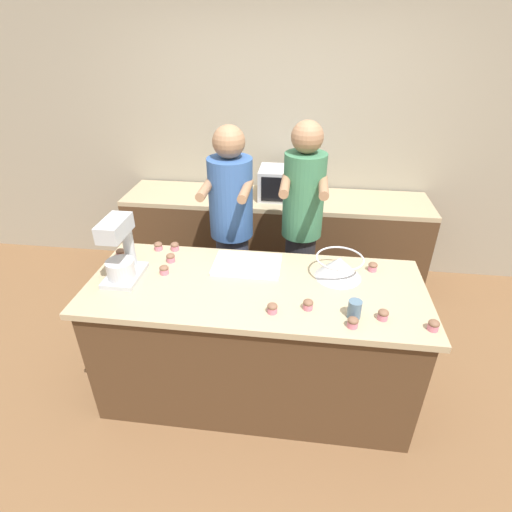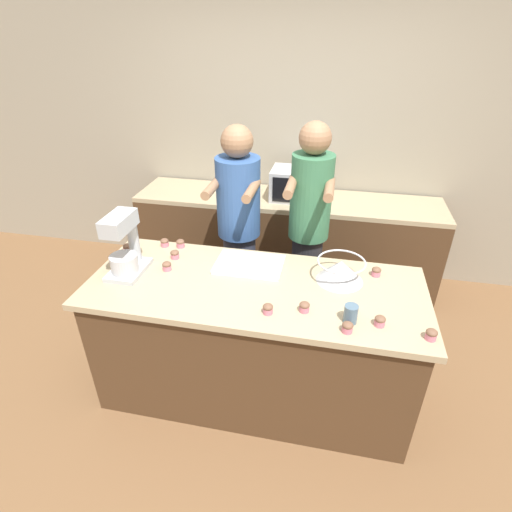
# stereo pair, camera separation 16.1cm
# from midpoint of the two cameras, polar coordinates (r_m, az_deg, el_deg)

# --- Properties ---
(ground_plane) EXTENTS (16.00, 16.00, 0.00)m
(ground_plane) POSITION_cam_midpoint_polar(r_m,az_deg,el_deg) (3.03, -1.71, -18.23)
(ground_plane) COLOR brown
(back_wall) EXTENTS (10.00, 0.06, 2.70)m
(back_wall) POSITION_cam_midpoint_polar(r_m,az_deg,el_deg) (3.91, 2.18, 16.67)
(back_wall) COLOR gray
(back_wall) RESTS_ON ground_plane
(island_counter) EXTENTS (2.06, 0.84, 0.89)m
(island_counter) POSITION_cam_midpoint_polar(r_m,az_deg,el_deg) (2.71, -1.86, -11.94)
(island_counter) COLOR #4C331E
(island_counter) RESTS_ON ground_plane
(back_counter) EXTENTS (2.80, 0.60, 0.88)m
(back_counter) POSITION_cam_midpoint_polar(r_m,az_deg,el_deg) (3.91, 1.44, 2.39)
(back_counter) COLOR #4C331E
(back_counter) RESTS_ON ground_plane
(person_left) EXTENTS (0.34, 0.50, 1.68)m
(person_left) POSITION_cam_midpoint_polar(r_m,az_deg,el_deg) (3.08, -4.99, 3.67)
(person_left) COLOR #33384C
(person_left) RESTS_ON ground_plane
(person_right) EXTENTS (0.32, 0.49, 1.73)m
(person_right) POSITION_cam_midpoint_polar(r_m,az_deg,el_deg) (3.00, 4.98, 3.69)
(person_right) COLOR #232328
(person_right) RESTS_ON ground_plane
(stand_mixer) EXTENTS (0.20, 0.30, 0.40)m
(stand_mixer) POSITION_cam_midpoint_polar(r_m,az_deg,el_deg) (2.57, -20.49, 0.37)
(stand_mixer) COLOR #B2B7BC
(stand_mixer) RESTS_ON island_counter
(mixing_bowl) EXTENTS (0.30, 0.30, 0.14)m
(mixing_bowl) POSITION_cam_midpoint_polar(r_m,az_deg,el_deg) (2.51, 9.97, -1.52)
(mixing_bowl) COLOR #BCBCC1
(mixing_bowl) RESTS_ON island_counter
(baking_tray) EXTENTS (0.44, 0.30, 0.04)m
(baking_tray) POSITION_cam_midpoint_polar(r_m,az_deg,el_deg) (2.61, -3.04, -1.18)
(baking_tray) COLOR silver
(baking_tray) RESTS_ON island_counter
(microwave_oven) EXTENTS (0.48, 0.34, 0.27)m
(microwave_oven) POSITION_cam_midpoint_polar(r_m,az_deg,el_deg) (3.66, 3.04, 10.30)
(microwave_oven) COLOR #B7B7BC
(microwave_oven) RESTS_ON back_counter
(drinking_glass) EXTENTS (0.07, 0.07, 0.10)m
(drinking_glass) POSITION_cam_midpoint_polar(r_m,az_deg,el_deg) (2.20, 11.85, -7.49)
(drinking_glass) COLOR slate
(drinking_glass) RESTS_ON island_counter
(cupcake_0) EXTENTS (0.06, 0.06, 0.06)m
(cupcake_0) POSITION_cam_midpoint_polar(r_m,az_deg,el_deg) (2.89, -15.34, 1.37)
(cupcake_0) COLOR #D17084
(cupcake_0) RESTS_ON island_counter
(cupcake_1) EXTENTS (0.06, 0.06, 0.06)m
(cupcake_1) POSITION_cam_midpoint_polar(r_m,az_deg,el_deg) (2.89, -20.33, 0.41)
(cupcake_1) COLOR #D17084
(cupcake_1) RESTS_ON island_counter
(cupcake_2) EXTENTS (0.06, 0.06, 0.06)m
(cupcake_2) POSITION_cam_midpoint_polar(r_m,az_deg,el_deg) (2.64, 14.68, -1.50)
(cupcake_2) COLOR #D17084
(cupcake_2) RESTS_ON island_counter
(cupcake_3) EXTENTS (0.06, 0.06, 0.06)m
(cupcake_3) POSITION_cam_midpoint_polar(r_m,az_deg,el_deg) (2.73, -13.77, -0.26)
(cupcake_3) COLOR #D17084
(cupcake_3) RESTS_ON island_counter
(cupcake_4) EXTENTS (0.06, 0.06, 0.06)m
(cupcake_4) POSITION_cam_midpoint_polar(r_m,az_deg,el_deg) (2.82, -19.86, -0.25)
(cupcake_4) COLOR #D17084
(cupcake_4) RESTS_ON island_counter
(cupcake_5) EXTENTS (0.06, 0.06, 0.06)m
(cupcake_5) POSITION_cam_midpoint_polar(r_m,az_deg,el_deg) (2.24, 15.73, -8.10)
(cupcake_5) COLOR #D17084
(cupcake_5) RESTS_ON island_counter
(cupcake_6) EXTENTS (0.06, 0.06, 0.06)m
(cupcake_6) POSITION_cam_midpoint_polar(r_m,az_deg,el_deg) (2.61, -14.74, -1.94)
(cupcake_6) COLOR #D17084
(cupcake_6) RESTS_ON island_counter
(cupcake_7) EXTENTS (0.06, 0.06, 0.06)m
(cupcake_7) POSITION_cam_midpoint_polar(r_m,az_deg,el_deg) (2.25, 22.16, -9.18)
(cupcake_7) COLOR #D17084
(cupcake_7) RESTS_ON island_counter
(cupcake_8) EXTENTS (0.06, 0.06, 0.06)m
(cupcake_8) POSITION_cam_midpoint_polar(r_m,az_deg,el_deg) (2.23, 5.40, -6.94)
(cupcake_8) COLOR #D17084
(cupcake_8) RESTS_ON island_counter
(cupcake_9) EXTENTS (0.06, 0.06, 0.06)m
(cupcake_9) POSITION_cam_midpoint_polar(r_m,az_deg,el_deg) (2.86, -13.13, 1.34)
(cupcake_9) COLOR #D17084
(cupcake_9) RESTS_ON island_counter
(cupcake_10) EXTENTS (0.06, 0.06, 0.06)m
(cupcake_10) POSITION_cam_midpoint_polar(r_m,az_deg,el_deg) (2.20, 0.23, -7.49)
(cupcake_10) COLOR #D17084
(cupcake_10) RESTS_ON island_counter
(cupcake_11) EXTENTS (0.06, 0.06, 0.06)m
(cupcake_11) POSITION_cam_midpoint_polar(r_m,az_deg,el_deg) (2.15, 11.56, -9.31)
(cupcake_11) COLOR #D17084
(cupcake_11) RESTS_ON island_counter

